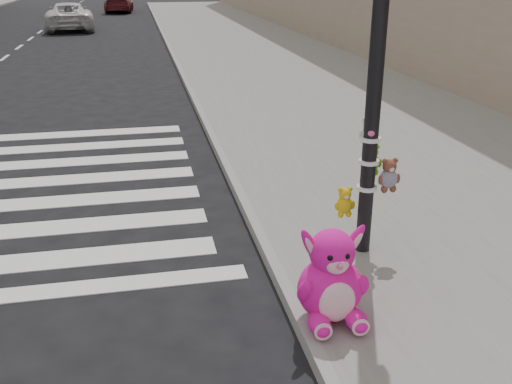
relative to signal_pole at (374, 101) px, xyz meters
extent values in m
cube|color=slate|center=(2.39, 8.19, -1.77)|extent=(7.00, 80.00, 0.14)
cube|color=gray|center=(-1.06, 8.19, -1.77)|extent=(0.12, 80.00, 0.15)
cylinder|color=black|center=(-0.01, -0.01, 0.30)|extent=(0.16, 0.16, 4.00)
cylinder|color=white|center=(-0.01, -0.01, -0.95)|extent=(0.22, 0.22, 0.04)
cylinder|color=white|center=(-0.01, -0.01, -0.65)|extent=(0.22, 0.22, 0.04)
cylinder|color=white|center=(-0.01, -0.01, -0.40)|extent=(0.22, 0.22, 0.04)
ellipsoid|color=#F714A5|center=(-0.98, -1.47, -1.61)|extent=(0.20, 0.32, 0.17)
ellipsoid|color=#F714A5|center=(-0.65, -1.47, -1.61)|extent=(0.20, 0.32, 0.17)
ellipsoid|color=#F714A5|center=(-0.81, -1.21, -1.40)|extent=(0.60, 0.51, 0.60)
ellipsoid|color=#F9BFD1|center=(-0.82, -1.41, -1.42)|extent=(0.33, 0.12, 0.39)
sphere|color=#F714A5|center=(-0.81, -1.21, -1.03)|extent=(0.41, 0.41, 0.41)
ellipsoid|color=#F714A5|center=(-1.00, -1.19, -0.97)|extent=(0.28, 0.09, 0.41)
ellipsoid|color=#F714A5|center=(-0.63, -1.19, -0.97)|extent=(0.28, 0.09, 0.41)
imported|color=silver|center=(-5.65, 26.81, -1.15)|extent=(2.74, 5.18, 1.39)
imported|color=maroon|center=(-3.35, 39.00, -1.16)|extent=(2.09, 4.74, 1.35)
camera|label=1|loc=(-2.36, -5.42, 1.29)|focal=40.00mm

